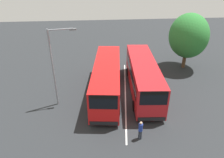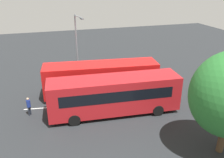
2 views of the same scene
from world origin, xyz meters
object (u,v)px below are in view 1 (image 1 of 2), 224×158
pedestrian (140,129)px  bus_center_left (143,76)px  depot_tree (188,36)px  street_lamp (55,64)px  bus_far_left (107,78)px

pedestrian → bus_center_left: bearing=29.3°
pedestrian → depot_tree: (-12.20, 8.37, 3.24)m
street_lamp → depot_tree: 16.50m
street_lamp → bus_center_left: bearing=0.3°
pedestrian → street_lamp: street_lamp is taller
bus_far_left → street_lamp: 5.37m
bus_far_left → pedestrian: bus_far_left is taller
bus_far_left → depot_tree: (-5.49, 10.39, 2.43)m
pedestrian → street_lamp: bearing=94.5°
bus_center_left → depot_tree: depot_tree is taller
bus_far_left → pedestrian: (6.71, 2.02, -0.82)m
bus_far_left → street_lamp: street_lamp is taller
bus_far_left → street_lamp: size_ratio=1.54×
street_lamp → depot_tree: size_ratio=1.04×
pedestrian → street_lamp: (-5.27, -6.60, 3.22)m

